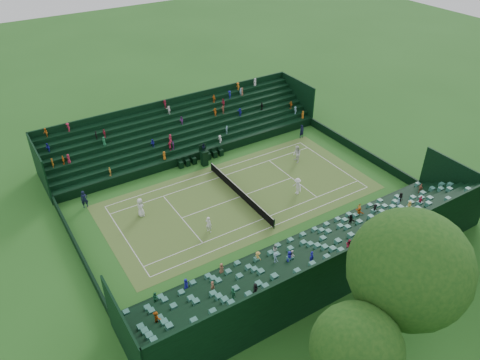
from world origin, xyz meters
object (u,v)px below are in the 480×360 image
at_px(tennis_net, 240,192).
at_px(player_near_east, 209,224).
at_px(player_far_west, 297,154).
at_px(player_near_west, 140,207).
at_px(player_far_east, 297,186).
at_px(umpire_chair, 204,156).

relative_size(tennis_net, player_near_east, 7.01).
relative_size(player_near_east, player_far_west, 0.84).
relative_size(player_near_west, player_near_east, 1.14).
height_order(player_far_west, player_far_east, player_far_west).
distance_m(tennis_net, player_far_east, 5.71).
bearing_deg(player_near_west, player_far_west, -84.71).
bearing_deg(player_far_east, umpire_chair, -150.18).
height_order(player_near_west, player_far_west, player_far_west).
xyz_separation_m(player_near_west, player_far_west, (0.05, 18.22, 0.03)).
bearing_deg(player_near_west, umpire_chair, -57.28).
bearing_deg(umpire_chair, player_near_west, -62.71).
bearing_deg(tennis_net, player_near_east, -59.59).
xyz_separation_m(tennis_net, player_near_east, (3.05, -5.20, 0.31)).
bearing_deg(player_far_east, player_near_east, -85.56).
bearing_deg(player_far_west, player_far_east, -22.99).
bearing_deg(tennis_net, player_near_west, -104.13).
xyz_separation_m(umpire_chair, player_near_east, (10.21, -5.10, -0.30)).
xyz_separation_m(player_near_west, player_near_east, (5.42, 4.20, -0.12)).
bearing_deg(player_near_east, player_far_west, -98.39).
relative_size(tennis_net, umpire_chair, 4.39).
height_order(tennis_net, umpire_chair, umpire_chair).
bearing_deg(tennis_net, umpire_chair, -179.20).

